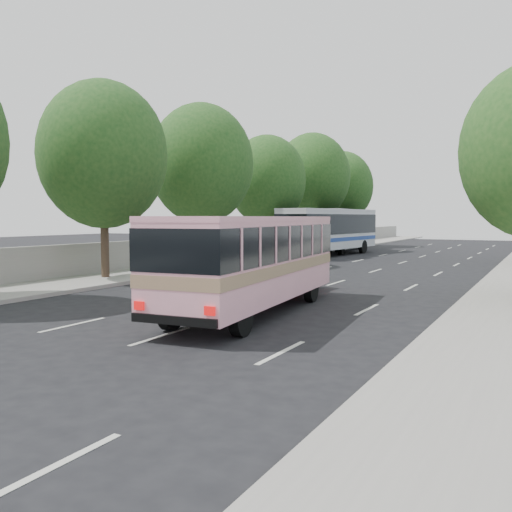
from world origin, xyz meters
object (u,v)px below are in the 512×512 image
Objects in this scene: pink_taxi at (271,271)px; white_pickup at (259,260)px; tour_coach_front at (330,228)px; pink_bus at (253,253)px; tour_coach_rear at (340,226)px.

pink_taxi is 6.35m from white_pickup.
pink_bus is at bearing -68.43° from tour_coach_front.
tour_coach_rear is (-7.71, 28.85, 0.32)m from pink_bus.
white_pickup is at bearing -88.25° from tour_coach_rear.
pink_bus is at bearing -63.16° from pink_taxi.
tour_coach_rear is (-2.92, 19.60, 1.35)m from white_pickup.
tour_coach_rear is at bearing 107.79° from tour_coach_front.
white_pickup is 0.44× the size of tour_coach_front.
white_pickup is 0.44× the size of tour_coach_rear.
tour_coach_front is at bearing 99.70° from pink_bus.
pink_bus is 4.24m from pink_taxi.
tour_coach_front is at bearing -84.87° from tour_coach_rear.
pink_bus is 1.77× the size of white_pickup.
tour_coach_front is 5.14m from tour_coach_rear.
tour_coach_front reaches higher than pink_taxi.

